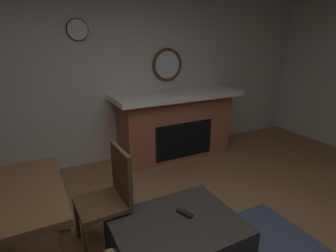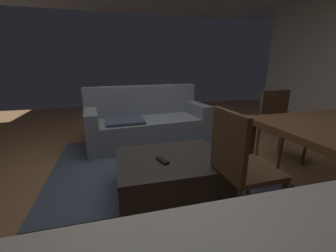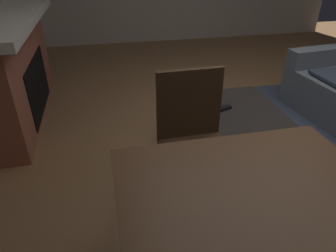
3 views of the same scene
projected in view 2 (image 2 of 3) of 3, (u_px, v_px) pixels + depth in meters
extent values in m
plane|color=olive|center=(163.00, 172.00, 2.56)|extent=(9.22, 9.22, 0.00)
cube|color=#3D475B|center=(157.00, 161.00, 2.85)|extent=(2.60, 2.00, 0.01)
cube|color=slate|center=(148.00, 130.00, 3.48)|extent=(2.01, 1.06, 0.42)
cube|color=slate|center=(142.00, 100.00, 3.65)|extent=(1.94, 0.41, 0.50)
cube|color=slate|center=(195.00, 108.00, 3.70)|extent=(0.27, 0.87, 0.20)
cube|color=slate|center=(91.00, 117.00, 3.10)|extent=(0.27, 0.87, 0.20)
cube|color=#3D475B|center=(124.00, 118.00, 3.29)|extent=(0.60, 0.75, 0.03)
cube|color=#2D2826|center=(171.00, 175.00, 2.10)|extent=(1.05, 0.82, 0.38)
cube|color=black|center=(162.00, 160.00, 1.95)|extent=(0.10, 0.17, 0.02)
cube|color=brown|center=(249.00, 153.00, 2.27)|extent=(0.07, 0.07, 0.68)
cube|color=#513823|center=(247.00, 170.00, 1.71)|extent=(0.45, 0.45, 0.04)
cube|color=#513823|center=(228.00, 142.00, 1.58)|extent=(0.05, 0.44, 0.48)
cylinder|color=#513823|center=(250.00, 179.00, 2.01)|extent=(0.04, 0.04, 0.41)
cylinder|color=#513823|center=(282.00, 204.00, 1.64)|extent=(0.04, 0.04, 0.41)
cylinder|color=#513823|center=(212.00, 185.00, 1.90)|extent=(0.04, 0.04, 0.41)
cylinder|color=#513823|center=(238.00, 214.00, 1.53)|extent=(0.04, 0.04, 0.41)
cube|color=#513823|center=(283.00, 130.00, 2.76)|extent=(0.46, 0.46, 0.04)
cube|color=#513823|center=(274.00, 108.00, 2.88)|extent=(0.44, 0.06, 0.48)
cylinder|color=#513823|center=(305.00, 150.00, 2.70)|extent=(0.04, 0.04, 0.41)
cylinder|color=#513823|center=(280.00, 153.00, 2.59)|extent=(0.04, 0.04, 0.41)
cylinder|color=#513823|center=(280.00, 140.00, 3.07)|extent=(0.04, 0.04, 0.41)
cylinder|color=#513823|center=(258.00, 142.00, 2.95)|extent=(0.04, 0.04, 0.41)
cylinder|color=brown|center=(282.00, 132.00, 3.85)|extent=(0.23, 0.23, 0.16)
ellipsoid|color=#387233|center=(284.00, 121.00, 3.79)|extent=(0.33, 0.33, 0.37)
ellipsoid|color=#8C6B4C|center=(245.00, 170.00, 2.28)|extent=(0.57, 0.27, 0.20)
sphere|color=#8C6B4C|center=(224.00, 162.00, 2.22)|extent=(0.15, 0.15, 0.15)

